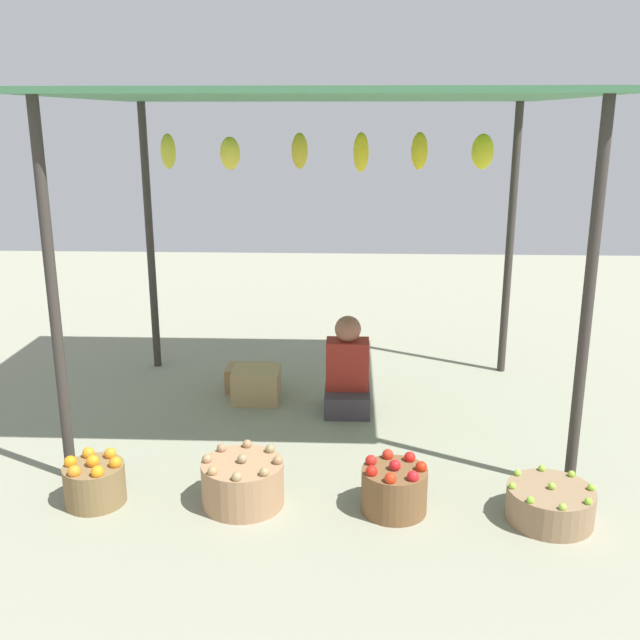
{
  "coord_description": "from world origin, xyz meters",
  "views": [
    {
      "loc": [
        0.2,
        -5.34,
        2.3
      ],
      "look_at": [
        0.0,
        -0.58,
        0.95
      ],
      "focal_mm": 40.56,
      "sensor_mm": 36.0,
      "label": 1
    }
  ],
  "objects_px": {
    "basket_oranges": "(95,482)",
    "wooden_crate_near_vendor": "(250,378)",
    "basket_limes": "(550,504)",
    "vendor_person": "(347,375)",
    "basket_potatoes": "(243,482)",
    "basket_red_tomatoes": "(394,489)",
    "wooden_crate_stacked_rear": "(256,385)"
  },
  "relations": [
    {
      "from": "basket_potatoes",
      "to": "basket_red_tomatoes",
      "type": "xyz_separation_m",
      "value": [
        0.92,
        -0.04,
        0.0
      ]
    },
    {
      "from": "basket_potatoes",
      "to": "wooden_crate_near_vendor",
      "type": "xyz_separation_m",
      "value": [
        -0.22,
        1.93,
        -0.04
      ]
    },
    {
      "from": "vendor_person",
      "to": "wooden_crate_near_vendor",
      "type": "bearing_deg",
      "value": 153.66
    },
    {
      "from": "basket_limes",
      "to": "basket_oranges",
      "type": "bearing_deg",
      "value": 178.19
    },
    {
      "from": "basket_oranges",
      "to": "wooden_crate_near_vendor",
      "type": "distance_m",
      "value": 2.07
    },
    {
      "from": "basket_potatoes",
      "to": "basket_limes",
      "type": "relative_size",
      "value": 0.99
    },
    {
      "from": "basket_limes",
      "to": "vendor_person",
      "type": "bearing_deg",
      "value": 126.58
    },
    {
      "from": "basket_potatoes",
      "to": "wooden_crate_stacked_rear",
      "type": "distance_m",
      "value": 1.68
    },
    {
      "from": "vendor_person",
      "to": "wooden_crate_stacked_rear",
      "type": "distance_m",
      "value": 0.79
    },
    {
      "from": "vendor_person",
      "to": "basket_limes",
      "type": "relative_size",
      "value": 1.54
    },
    {
      "from": "basket_limes",
      "to": "wooden_crate_near_vendor",
      "type": "bearing_deg",
      "value": 135.15
    },
    {
      "from": "wooden_crate_stacked_rear",
      "to": "wooden_crate_near_vendor",
      "type": "bearing_deg",
      "value": 109.3
    },
    {
      "from": "basket_potatoes",
      "to": "basket_limes",
      "type": "xyz_separation_m",
      "value": [
        1.83,
        -0.11,
        -0.04
      ]
    },
    {
      "from": "basket_potatoes",
      "to": "basket_limes",
      "type": "height_order",
      "value": "basket_potatoes"
    },
    {
      "from": "wooden_crate_near_vendor",
      "to": "wooden_crate_stacked_rear",
      "type": "bearing_deg",
      "value": -70.7
    },
    {
      "from": "basket_limes",
      "to": "wooden_crate_stacked_rear",
      "type": "xyz_separation_m",
      "value": [
        -1.96,
        1.78,
        0.03
      ]
    },
    {
      "from": "wooden_crate_near_vendor",
      "to": "wooden_crate_stacked_rear",
      "type": "xyz_separation_m",
      "value": [
        0.09,
        -0.26,
        0.04
      ]
    },
    {
      "from": "basket_limes",
      "to": "basket_red_tomatoes",
      "type": "bearing_deg",
      "value": 175.74
    },
    {
      "from": "basket_red_tomatoes",
      "to": "basket_oranges",
      "type": "bearing_deg",
      "value": 179.41
    },
    {
      "from": "vendor_person",
      "to": "basket_oranges",
      "type": "bearing_deg",
      "value": -135.09
    },
    {
      "from": "vendor_person",
      "to": "wooden_crate_stacked_rear",
      "type": "relative_size",
      "value": 2.03
    },
    {
      "from": "basket_oranges",
      "to": "wooden_crate_near_vendor",
      "type": "relative_size",
      "value": 0.92
    },
    {
      "from": "basket_oranges",
      "to": "wooden_crate_stacked_rear",
      "type": "distance_m",
      "value": 1.87
    },
    {
      "from": "basket_red_tomatoes",
      "to": "vendor_person",
      "type": "bearing_deg",
      "value": 100.68
    },
    {
      "from": "wooden_crate_near_vendor",
      "to": "wooden_crate_stacked_rear",
      "type": "distance_m",
      "value": 0.28
    },
    {
      "from": "basket_potatoes",
      "to": "basket_limes",
      "type": "distance_m",
      "value": 1.84
    },
    {
      "from": "vendor_person",
      "to": "wooden_crate_stacked_rear",
      "type": "xyz_separation_m",
      "value": [
        -0.76,
        0.16,
        -0.16
      ]
    },
    {
      "from": "vendor_person",
      "to": "basket_red_tomatoes",
      "type": "distance_m",
      "value": 1.59
    },
    {
      "from": "vendor_person",
      "to": "basket_red_tomatoes",
      "type": "xyz_separation_m",
      "value": [
        0.29,
        -1.55,
        -0.15
      ]
    },
    {
      "from": "basket_oranges",
      "to": "wooden_crate_near_vendor",
      "type": "xyz_separation_m",
      "value": [
        0.69,
        1.96,
        -0.04
      ]
    },
    {
      "from": "vendor_person",
      "to": "basket_potatoes",
      "type": "height_order",
      "value": "vendor_person"
    },
    {
      "from": "wooden_crate_near_vendor",
      "to": "basket_red_tomatoes",
      "type": "bearing_deg",
      "value": -59.94
    }
  ]
}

